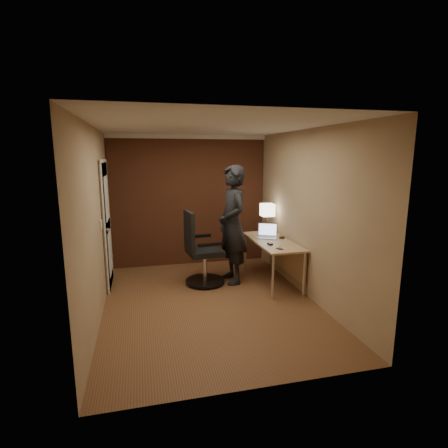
{
  "coord_description": "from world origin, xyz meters",
  "views": [
    {
      "loc": [
        -0.92,
        -4.72,
        2.12
      ],
      "look_at": [
        0.35,
        0.55,
        1.05
      ],
      "focal_mm": 28.0,
      "sensor_mm": 36.0,
      "label": 1
    }
  ],
  "objects_px": {
    "desk_lamp": "(267,210)",
    "office_chair": "(200,253)",
    "laptop": "(267,234)",
    "wallet": "(282,238)",
    "phone": "(280,249)",
    "desk": "(276,248)",
    "person": "(232,225)",
    "mouse": "(270,244)"
  },
  "relations": [
    {
      "from": "laptop",
      "to": "phone",
      "type": "distance_m",
      "value": 0.78
    },
    {
      "from": "desk",
      "to": "mouse",
      "type": "bearing_deg",
      "value": -128.8
    },
    {
      "from": "phone",
      "to": "office_chair",
      "type": "xyz_separation_m",
      "value": [
        -1.09,
        0.73,
        -0.2
      ]
    },
    {
      "from": "office_chair",
      "to": "person",
      "type": "bearing_deg",
      "value": 0.95
    },
    {
      "from": "phone",
      "to": "wallet",
      "type": "relative_size",
      "value": 1.05
    },
    {
      "from": "phone",
      "to": "desk_lamp",
      "type": "bearing_deg",
      "value": 62.81
    },
    {
      "from": "mouse",
      "to": "person",
      "type": "xyz_separation_m",
      "value": [
        -0.49,
        0.47,
        0.24
      ]
    },
    {
      "from": "desk_lamp",
      "to": "mouse",
      "type": "height_order",
      "value": "desk_lamp"
    },
    {
      "from": "desk_lamp",
      "to": "phone",
      "type": "distance_m",
      "value": 1.19
    },
    {
      "from": "mouse",
      "to": "office_chair",
      "type": "xyz_separation_m",
      "value": [
        -1.04,
        0.46,
        -0.21
      ]
    },
    {
      "from": "desk_lamp",
      "to": "laptop",
      "type": "bearing_deg",
      "value": -110.26
    },
    {
      "from": "person",
      "to": "wallet",
      "type": "bearing_deg",
      "value": 77.31
    },
    {
      "from": "laptop",
      "to": "person",
      "type": "xyz_separation_m",
      "value": [
        -0.63,
        -0.04,
        0.19
      ]
    },
    {
      "from": "desk_lamp",
      "to": "phone",
      "type": "bearing_deg",
      "value": -100.55
    },
    {
      "from": "phone",
      "to": "person",
      "type": "bearing_deg",
      "value": 109.73
    },
    {
      "from": "desk",
      "to": "mouse",
      "type": "relative_size",
      "value": 15.0
    },
    {
      "from": "phone",
      "to": "person",
      "type": "xyz_separation_m",
      "value": [
        -0.54,
        0.74,
        0.25
      ]
    },
    {
      "from": "desk_lamp",
      "to": "office_chair",
      "type": "xyz_separation_m",
      "value": [
        -1.29,
        -0.37,
        -0.61
      ]
    },
    {
      "from": "wallet",
      "to": "office_chair",
      "type": "relative_size",
      "value": 0.09
    },
    {
      "from": "laptop",
      "to": "phone",
      "type": "relative_size",
      "value": 3.58
    },
    {
      "from": "desk_lamp",
      "to": "mouse",
      "type": "relative_size",
      "value": 5.35
    },
    {
      "from": "phone",
      "to": "laptop",
      "type": "bearing_deg",
      "value": 67.0
    },
    {
      "from": "wallet",
      "to": "laptop",
      "type": "bearing_deg",
      "value": 150.02
    },
    {
      "from": "mouse",
      "to": "person",
      "type": "distance_m",
      "value": 0.72
    },
    {
      "from": "wallet",
      "to": "desk",
      "type": "bearing_deg",
      "value": -141.39
    },
    {
      "from": "wallet",
      "to": "office_chair",
      "type": "xyz_separation_m",
      "value": [
        -1.4,
        0.08,
        -0.21
      ]
    },
    {
      "from": "person",
      "to": "office_chair",
      "type": "bearing_deg",
      "value": -95.77
    },
    {
      "from": "desk_lamp",
      "to": "mouse",
      "type": "distance_m",
      "value": 0.95
    },
    {
      "from": "mouse",
      "to": "laptop",
      "type": "bearing_deg",
      "value": 73.24
    },
    {
      "from": "mouse",
      "to": "office_chair",
      "type": "relative_size",
      "value": 0.08
    },
    {
      "from": "person",
      "to": "mouse",
      "type": "bearing_deg",
      "value": 39.63
    },
    {
      "from": "desk",
      "to": "desk_lamp",
      "type": "relative_size",
      "value": 2.8
    },
    {
      "from": "wallet",
      "to": "office_chair",
      "type": "bearing_deg",
      "value": 176.73
    },
    {
      "from": "mouse",
      "to": "person",
      "type": "height_order",
      "value": "person"
    },
    {
      "from": "person",
      "to": "laptop",
      "type": "bearing_deg",
      "value": 86.86
    },
    {
      "from": "desk_lamp",
      "to": "mouse",
      "type": "bearing_deg",
      "value": -107.02
    },
    {
      "from": "person",
      "to": "desk_lamp",
      "type": "bearing_deg",
      "value": 108.82
    },
    {
      "from": "desk",
      "to": "wallet",
      "type": "relative_size",
      "value": 13.64
    },
    {
      "from": "mouse",
      "to": "phone",
      "type": "distance_m",
      "value": 0.27
    },
    {
      "from": "phone",
      "to": "office_chair",
      "type": "distance_m",
      "value": 1.33
    },
    {
      "from": "desk_lamp",
      "to": "office_chair",
      "type": "distance_m",
      "value": 1.48
    },
    {
      "from": "desk_lamp",
      "to": "mouse",
      "type": "xyz_separation_m",
      "value": [
        -0.25,
        -0.83,
        -0.4
      ]
    }
  ]
}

